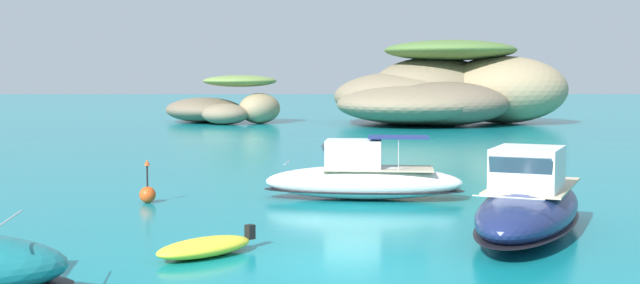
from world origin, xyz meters
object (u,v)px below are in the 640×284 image
object	(u,v)px
dinghy_tender	(205,247)
motorboat_white	(363,179)
islet_small	(222,105)
motorboat_navy	(529,205)
islet_large	(441,93)
channel_buoy	(148,193)

from	to	relation	value
dinghy_tender	motorboat_white	bearing A→B (deg)	63.51
islet_small	motorboat_navy	size ratio (longest dim) A/B	1.58
islet_large	islet_small	distance (m)	20.87
islet_small	motorboat_white	xyz separation A→B (m)	(9.73, -48.72, -0.96)
channel_buoy	motorboat_navy	bearing A→B (deg)	-27.13
islet_large	islet_small	bearing A→B (deg)	176.51
islet_large	dinghy_tender	size ratio (longest dim) A/B	10.07
islet_large	motorboat_white	bearing A→B (deg)	-103.13
motorboat_white	dinghy_tender	world-z (taller)	motorboat_white
islet_small	motorboat_white	size ratio (longest dim) A/B	1.83
dinghy_tender	islet_large	bearing A→B (deg)	74.61
islet_large	motorboat_navy	distance (m)	54.47
motorboat_white	dinghy_tender	xyz separation A→B (m)	(-4.46, -8.94, -0.48)
islet_large	motorboat_navy	size ratio (longest dim) A/B	3.17
islet_large	channel_buoy	xyz separation A→B (m)	(-18.46, -48.14, -2.47)
islet_small	motorboat_navy	distance (m)	56.93
islet_large	dinghy_tender	world-z (taller)	islet_large
motorboat_white	islet_small	bearing A→B (deg)	101.29
islet_large	motorboat_white	world-z (taller)	islet_large
islet_large	motorboat_white	distance (m)	48.77
dinghy_tender	channel_buoy	distance (m)	8.76
motorboat_navy	dinghy_tender	bearing A→B (deg)	-164.02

